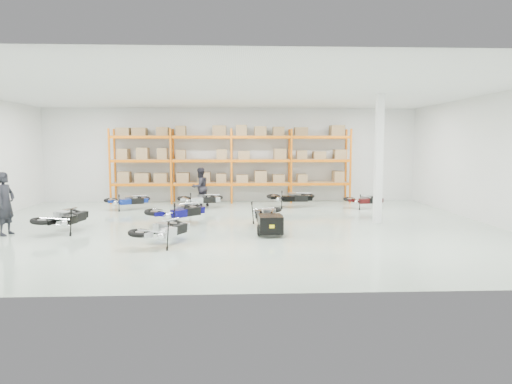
{
  "coord_description": "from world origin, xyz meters",
  "views": [
    {
      "loc": [
        0.23,
        -15.24,
        2.78
      ],
      "look_at": [
        0.92,
        0.71,
        1.1
      ],
      "focal_mm": 32.0,
      "sensor_mm": 36.0,
      "label": 1
    }
  ],
  "objects_px": {
    "moto_touring_right": "(267,210)",
    "person_left": "(5,204)",
    "moto_black_far_left": "(64,214)",
    "person_back": "(200,187)",
    "moto_back_b": "(201,196)",
    "trailer": "(270,224)",
    "moto_silver_left": "(164,226)",
    "moto_back_a": "(128,198)",
    "moto_blue_centre": "(178,207)",
    "moto_back_c": "(292,195)",
    "moto_back_d": "(365,197)"
  },
  "relations": [
    {
      "from": "moto_blue_centre",
      "to": "moto_back_a",
      "type": "relative_size",
      "value": 1.18
    },
    {
      "from": "person_back",
      "to": "moto_back_b",
      "type": "bearing_deg",
      "value": 56.96
    },
    {
      "from": "moto_blue_centre",
      "to": "person_back",
      "type": "xyz_separation_m",
      "value": [
        0.39,
        4.59,
        0.27
      ]
    },
    {
      "from": "person_back",
      "to": "moto_back_a",
      "type": "bearing_deg",
      "value": -23.65
    },
    {
      "from": "moto_blue_centre",
      "to": "person_back",
      "type": "distance_m",
      "value": 4.61
    },
    {
      "from": "moto_back_a",
      "to": "moto_back_b",
      "type": "distance_m",
      "value": 3.06
    },
    {
      "from": "moto_black_far_left",
      "to": "moto_back_d",
      "type": "height_order",
      "value": "moto_black_far_left"
    },
    {
      "from": "moto_touring_right",
      "to": "moto_back_b",
      "type": "relative_size",
      "value": 1.05
    },
    {
      "from": "moto_blue_centre",
      "to": "moto_back_c",
      "type": "relative_size",
      "value": 1.07
    },
    {
      "from": "moto_blue_centre",
      "to": "moto_back_c",
      "type": "xyz_separation_m",
      "value": [
        4.44,
        4.18,
        -0.04
      ]
    },
    {
      "from": "moto_silver_left",
      "to": "person_left",
      "type": "xyz_separation_m",
      "value": [
        -5.05,
        1.64,
        0.42
      ]
    },
    {
      "from": "moto_back_a",
      "to": "moto_back_c",
      "type": "relative_size",
      "value": 0.9
    },
    {
      "from": "moto_back_a",
      "to": "moto_back_c",
      "type": "distance_m",
      "value": 7.04
    },
    {
      "from": "moto_back_c",
      "to": "person_left",
      "type": "bearing_deg",
      "value": 118.04
    },
    {
      "from": "trailer",
      "to": "moto_back_d",
      "type": "distance_m",
      "value": 7.38
    },
    {
      "from": "moto_back_b",
      "to": "moto_back_a",
      "type": "bearing_deg",
      "value": 83.65
    },
    {
      "from": "moto_black_far_left",
      "to": "moto_back_b",
      "type": "xyz_separation_m",
      "value": [
        3.88,
        5.22,
        -0.07
      ]
    },
    {
      "from": "moto_back_a",
      "to": "person_left",
      "type": "relative_size",
      "value": 0.86
    },
    {
      "from": "moto_black_far_left",
      "to": "person_back",
      "type": "distance_m",
      "value": 6.97
    },
    {
      "from": "moto_back_b",
      "to": "person_left",
      "type": "bearing_deg",
      "value": 124.47
    },
    {
      "from": "moto_back_a",
      "to": "moto_back_c",
      "type": "xyz_separation_m",
      "value": [
        7.03,
        0.44,
        0.06
      ]
    },
    {
      "from": "moto_touring_right",
      "to": "person_left",
      "type": "height_order",
      "value": "person_left"
    },
    {
      "from": "moto_back_b",
      "to": "trailer",
      "type": "bearing_deg",
      "value": -168.05
    },
    {
      "from": "moto_black_far_left",
      "to": "person_back",
      "type": "bearing_deg",
      "value": -112.02
    },
    {
      "from": "moto_blue_centre",
      "to": "moto_touring_right",
      "type": "xyz_separation_m",
      "value": [
        3.03,
        -0.51,
        -0.05
      ]
    },
    {
      "from": "moto_back_a",
      "to": "person_back",
      "type": "relative_size",
      "value": 0.95
    },
    {
      "from": "moto_back_b",
      "to": "moto_back_c",
      "type": "relative_size",
      "value": 0.93
    },
    {
      "from": "moto_silver_left",
      "to": "person_back",
      "type": "distance_m",
      "value": 7.85
    },
    {
      "from": "moto_back_b",
      "to": "moto_silver_left",
      "type": "bearing_deg",
      "value": 165.49
    },
    {
      "from": "trailer",
      "to": "moto_back_d",
      "type": "xyz_separation_m",
      "value": [
        4.56,
        5.8,
        0.11
      ]
    },
    {
      "from": "moto_back_b",
      "to": "moto_blue_centre",
      "type": "bearing_deg",
      "value": 162.45
    },
    {
      "from": "moto_back_a",
      "to": "moto_touring_right",
      "type": "bearing_deg",
      "value": -151.01
    },
    {
      "from": "moto_silver_left",
      "to": "moto_back_b",
      "type": "bearing_deg",
      "value": -65.73
    },
    {
      "from": "moto_black_far_left",
      "to": "moto_back_b",
      "type": "distance_m",
      "value": 6.51
    },
    {
      "from": "moto_black_far_left",
      "to": "moto_back_a",
      "type": "xyz_separation_m",
      "value": [
        0.83,
        4.98,
        -0.09
      ]
    },
    {
      "from": "trailer",
      "to": "person_back",
      "type": "height_order",
      "value": "person_back"
    },
    {
      "from": "moto_touring_right",
      "to": "moto_back_b",
      "type": "distance_m",
      "value": 5.18
    },
    {
      "from": "moto_blue_centre",
      "to": "moto_touring_right",
      "type": "bearing_deg",
      "value": -141.86
    },
    {
      "from": "moto_blue_centre",
      "to": "moto_black_far_left",
      "type": "relative_size",
      "value": 1.01
    },
    {
      "from": "moto_back_a",
      "to": "moto_silver_left",
      "type": "bearing_deg",
      "value": 176.47
    },
    {
      "from": "moto_touring_right",
      "to": "moto_back_c",
      "type": "relative_size",
      "value": 0.98
    },
    {
      "from": "person_left",
      "to": "trailer",
      "type": "bearing_deg",
      "value": -85.02
    },
    {
      "from": "trailer",
      "to": "moto_silver_left",
      "type": "bearing_deg",
      "value": -161.47
    },
    {
      "from": "moto_black_far_left",
      "to": "moto_back_d",
      "type": "xyz_separation_m",
      "value": [
        11.01,
        4.94,
        -0.12
      ]
    },
    {
      "from": "moto_touring_right",
      "to": "person_left",
      "type": "bearing_deg",
      "value": -168.04
    },
    {
      "from": "moto_black_far_left",
      "to": "moto_touring_right",
      "type": "relative_size",
      "value": 1.08
    },
    {
      "from": "moto_silver_left",
      "to": "trailer",
      "type": "distance_m",
      "value": 3.23
    },
    {
      "from": "moto_touring_right",
      "to": "trailer",
      "type": "height_order",
      "value": "moto_touring_right"
    },
    {
      "from": "moto_silver_left",
      "to": "moto_touring_right",
      "type": "bearing_deg",
      "value": -110.01
    },
    {
      "from": "moto_black_far_left",
      "to": "person_back",
      "type": "xyz_separation_m",
      "value": [
        3.81,
        5.83,
        0.28
      ]
    }
  ]
}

